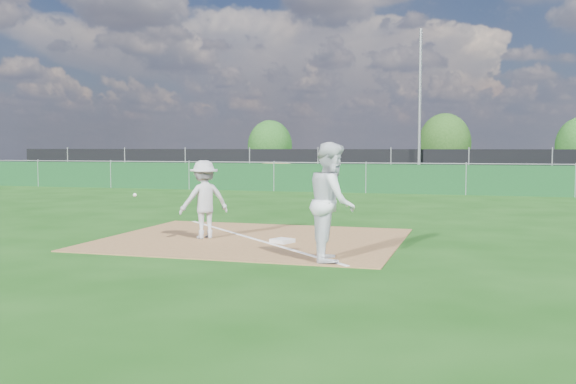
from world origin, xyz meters
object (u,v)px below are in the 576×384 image
Objects in this scene: light_pole at (420,107)px; tree_mid at (445,143)px; car_mid at (374,166)px; tree_left at (270,146)px; car_right at (496,167)px; car_left at (291,166)px; runner at (332,202)px; first_base at (282,241)px; play_at_first at (204,199)px.

tree_mid is at bearing 86.34° from light_pole.
light_pole is at bearing -118.35° from car_mid.
car_mid is 1.19× the size of tree_left.
light_pole is at bearing 125.76° from car_right.
tree_mid is (9.12, 6.63, 1.47)m from car_left.
car_mid is (-3.55, 27.47, -0.22)m from runner.
first_base is 2.29m from runner.
light_pole is 16.47m from tree_left.
play_at_first is at bearing 46.70° from runner.
light_pole reaches higher than play_at_first.
car_right is at bearing 76.39° from play_at_first.
play_at_first is 3.55m from runner.
light_pole is 4.03× the size of runner.
tree_mid is at bearing -1.61° from car_mid.
play_at_first is 0.49× the size of tree_mid.
car_right is (6.43, 26.55, -0.08)m from play_at_first.
light_pole reaches higher than tree_mid.
play_at_first is 33.65m from tree_mid.
first_base is 35.16m from tree_left.
light_pole is at bearing -93.66° from tree_mid.
car_left is 11.37m from tree_mid.
play_at_first is at bearing 171.12° from car_left.
light_pole reaches higher than car_left.
car_mid is 11.66m from tree_left.
car_right is (3.34, 28.30, -0.25)m from runner.
tree_mid reaches higher than first_base.
car_left is 1.06× the size of tree_left.
car_right is at bearing 49.74° from light_pole.
play_at_first is 0.45× the size of car_mid.
runner is at bearing -148.71° from car_mid.
car_right is (3.94, 4.65, -3.26)m from light_pole.
runner is at bearing -88.56° from light_pole.
tree_mid is (3.70, 7.74, 1.41)m from car_mid.
runner is 0.39× the size of car_right.
first_base is at bearing 26.43° from runner.
light_pole is 2.05× the size of tree_left.
light_pole is 5.81m from car_mid.
tree_mid is (-3.20, 6.91, 1.44)m from car_right.
tree_left is at bearing 5.81° from runner.
car_right is at bearing -22.71° from tree_left.
light_pole is at bearing 88.03° from first_base.
tree_mid is at bearing 1.39° from tree_left.
light_pole reaches higher than car_mid.
first_base is 28.05m from car_left.
light_pole is 1.93× the size of car_left.
tree_mid reaches higher than car_right.
tree_left is at bearing 108.42° from first_base.
car_mid reaches higher than car_left.
car_mid is (-0.47, 25.73, -0.05)m from play_at_first.
car_left is 12.32m from car_right.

